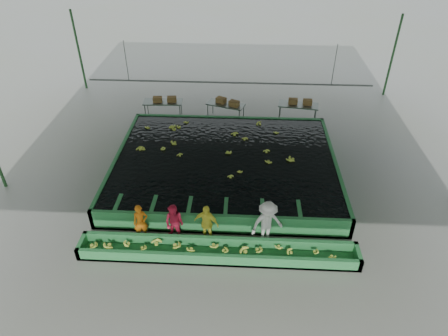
# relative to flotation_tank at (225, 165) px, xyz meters

# --- Properties ---
(ground) EXTENTS (80.00, 80.00, 0.00)m
(ground) POSITION_rel_flotation_tank_xyz_m (0.00, -1.50, -0.45)
(ground) COLOR gray
(ground) RESTS_ON ground
(shed_roof) EXTENTS (20.00, 22.00, 0.04)m
(shed_roof) POSITION_rel_flotation_tank_xyz_m (0.00, -1.50, 4.55)
(shed_roof) COLOR #949494
(shed_roof) RESTS_ON shed_posts
(shed_posts) EXTENTS (20.00, 22.00, 5.00)m
(shed_posts) POSITION_rel_flotation_tank_xyz_m (0.00, -1.50, 2.05)
(shed_posts) COLOR #244D26
(shed_posts) RESTS_ON ground
(flotation_tank) EXTENTS (10.00, 8.00, 0.90)m
(flotation_tank) POSITION_rel_flotation_tank_xyz_m (0.00, 0.00, 0.00)
(flotation_tank) COLOR #267338
(flotation_tank) RESTS_ON ground
(tank_water) EXTENTS (9.70, 7.70, 0.00)m
(tank_water) POSITION_rel_flotation_tank_xyz_m (0.00, -0.00, 0.40)
(tank_water) COLOR black
(tank_water) RESTS_ON flotation_tank
(sorting_trough) EXTENTS (10.00, 1.00, 0.50)m
(sorting_trough) POSITION_rel_flotation_tank_xyz_m (0.00, -5.10, -0.20)
(sorting_trough) COLOR #267338
(sorting_trough) RESTS_ON ground
(cableway_rail) EXTENTS (0.08, 0.08, 14.00)m
(cableway_rail) POSITION_rel_flotation_tank_xyz_m (0.00, 3.50, 2.55)
(cableway_rail) COLOR #59605B
(cableway_rail) RESTS_ON shed_roof
(rail_hanger_left) EXTENTS (0.04, 0.04, 2.00)m
(rail_hanger_left) POSITION_rel_flotation_tank_xyz_m (-5.00, 3.50, 3.55)
(rail_hanger_left) COLOR #59605B
(rail_hanger_left) RESTS_ON shed_roof
(rail_hanger_right) EXTENTS (0.04, 0.04, 2.00)m
(rail_hanger_right) POSITION_rel_flotation_tank_xyz_m (5.00, 3.50, 3.55)
(rail_hanger_right) COLOR #59605B
(rail_hanger_right) RESTS_ON shed_roof
(worker_a) EXTENTS (0.64, 0.53, 1.50)m
(worker_a) POSITION_rel_flotation_tank_xyz_m (-2.90, -4.30, 0.30)
(worker_a) COLOR #CA640E
(worker_a) RESTS_ON ground
(worker_b) EXTENTS (0.92, 0.83, 1.57)m
(worker_b) POSITION_rel_flotation_tank_xyz_m (-1.65, -4.30, 0.33)
(worker_b) COLOR red
(worker_b) RESTS_ON ground
(worker_c) EXTENTS (1.03, 0.66, 1.63)m
(worker_c) POSITION_rel_flotation_tank_xyz_m (-0.47, -4.30, 0.37)
(worker_c) COLOR yellow
(worker_c) RESTS_ON ground
(worker_d) EXTENTS (1.38, 1.09, 1.87)m
(worker_d) POSITION_rel_flotation_tank_xyz_m (1.74, -4.30, 0.48)
(worker_d) COLOR beige
(worker_d) RESTS_ON ground
(packing_table_left) EXTENTS (2.22, 0.96, 0.99)m
(packing_table_left) POSITION_rel_flotation_tank_xyz_m (-3.82, 5.39, 0.05)
(packing_table_left) COLOR #59605B
(packing_table_left) RESTS_ON ground
(packing_table_mid) EXTENTS (2.26, 1.47, 0.96)m
(packing_table_mid) POSITION_rel_flotation_tank_xyz_m (-0.25, 5.34, 0.03)
(packing_table_mid) COLOR #59605B
(packing_table_mid) RESTS_ON ground
(packing_table_right) EXTENTS (2.30, 1.18, 1.00)m
(packing_table_right) POSITION_rel_flotation_tank_xyz_m (3.81, 5.39, 0.05)
(packing_table_right) COLOR #59605B
(packing_table_right) RESTS_ON ground
(box_stack_left) EXTENTS (1.33, 0.49, 0.28)m
(box_stack_left) POSITION_rel_flotation_tank_xyz_m (-3.69, 5.35, 0.55)
(box_stack_left) COLOR brown
(box_stack_left) RESTS_ON packing_table_left
(box_stack_mid) EXTENTS (1.38, 0.96, 0.29)m
(box_stack_mid) POSITION_rel_flotation_tank_xyz_m (-0.14, 5.29, 0.51)
(box_stack_mid) COLOR brown
(box_stack_mid) RESTS_ON packing_table_mid
(box_stack_right) EXTENTS (1.32, 0.47, 0.28)m
(box_stack_right) POSITION_rel_flotation_tank_xyz_m (3.90, 5.46, 0.55)
(box_stack_right) COLOR brown
(box_stack_right) RESTS_ON packing_table_right
(floating_bananas) EXTENTS (9.01, 6.14, 0.12)m
(floating_bananas) POSITION_rel_flotation_tank_xyz_m (0.00, 0.80, 0.40)
(floating_bananas) COLOR #AFC43B
(floating_bananas) RESTS_ON tank_water
(trough_bananas) EXTENTS (8.40, 0.56, 0.11)m
(trough_bananas) POSITION_rel_flotation_tank_xyz_m (0.00, -5.10, -0.05)
(trough_bananas) COLOR #AFC43B
(trough_bananas) RESTS_ON sorting_trough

